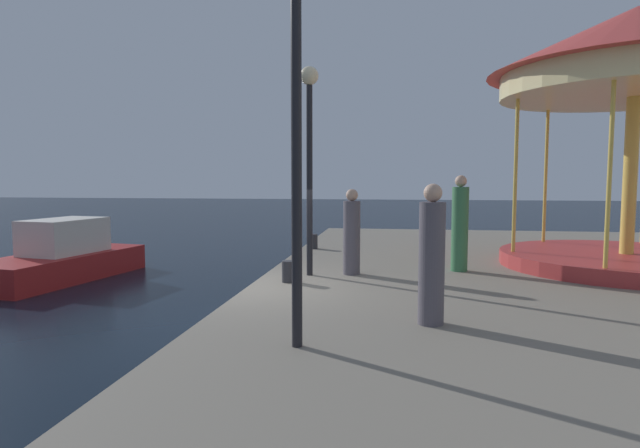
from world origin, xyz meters
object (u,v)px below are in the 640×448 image
(carousel, at_px, (635,75))
(bollard_south, at_px, (288,271))
(person_near_carousel, at_px, (432,259))
(person_mid_promenade, at_px, (352,235))
(person_by_the_water, at_px, (460,226))
(bollard_north, at_px, (313,241))
(lamp_post_mid_promenade, at_px, (296,68))
(lamp_post_far_end, at_px, (309,133))
(motorboat_red, at_px, (62,258))

(carousel, distance_m, bollard_south, 8.34)
(carousel, height_order, person_near_carousel, carousel)
(person_mid_promenade, xyz_separation_m, person_by_the_water, (2.18, 0.70, 0.14))
(bollard_south, bearing_deg, carousel, 20.98)
(bollard_north, distance_m, person_mid_promenade, 3.99)
(carousel, relative_size, lamp_post_mid_promenade, 1.30)
(lamp_post_mid_promenade, height_order, person_mid_promenade, lamp_post_mid_promenade)
(lamp_post_far_end, relative_size, bollard_south, 10.19)
(lamp_post_far_end, bearing_deg, bollard_north, 98.07)
(motorboat_red, height_order, lamp_post_mid_promenade, lamp_post_mid_promenade)
(motorboat_red, distance_m, person_mid_promenade, 8.46)
(lamp_post_mid_promenade, relative_size, bollard_north, 11.50)
(motorboat_red, height_order, bollard_south, motorboat_red)
(person_near_carousel, bearing_deg, lamp_post_far_end, 123.76)
(carousel, xyz_separation_m, lamp_post_far_end, (-6.62, -1.88, -1.28))
(person_near_carousel, bearing_deg, carousel, 48.96)
(lamp_post_far_end, distance_m, bollard_south, 2.73)
(lamp_post_mid_promenade, xyz_separation_m, person_by_the_water, (2.41, 5.33, -2.18))
(bollard_north, xyz_separation_m, person_near_carousel, (2.72, -7.15, 0.67))
(carousel, height_order, lamp_post_far_end, carousel)
(motorboat_red, bearing_deg, bollard_north, 10.70)
(carousel, xyz_separation_m, bollard_north, (-7.18, 2.04, -3.88))
(lamp_post_far_end, relative_size, bollard_north, 10.19)
(person_by_the_water, bearing_deg, person_mid_promenade, -162.11)
(motorboat_red, distance_m, lamp_post_far_end, 8.27)
(lamp_post_far_end, distance_m, bollard_north, 4.74)
(person_near_carousel, xyz_separation_m, person_by_the_water, (0.84, 4.16, 0.07))
(motorboat_red, xyz_separation_m, bollard_north, (6.67, 1.26, 0.41))
(motorboat_red, bearing_deg, lamp_post_far_end, -20.20)
(lamp_post_far_end, relative_size, person_near_carousel, 2.20)
(carousel, xyz_separation_m, person_by_the_water, (-3.62, -0.96, -3.15))
(bollard_south, relative_size, person_near_carousel, 0.22)
(carousel, bearing_deg, person_mid_promenade, -163.99)
(motorboat_red, xyz_separation_m, person_mid_promenade, (8.04, -2.44, 1.01))
(lamp_post_mid_promenade, bearing_deg, motorboat_red, 137.90)
(bollard_south, bearing_deg, motorboat_red, 153.81)
(motorboat_red, height_order, lamp_post_far_end, lamp_post_far_end)
(person_near_carousel, relative_size, person_mid_promenade, 1.08)
(person_near_carousel, bearing_deg, bollard_north, 110.81)
(lamp_post_mid_promenade, bearing_deg, bollard_north, 97.86)
(bollard_north, bearing_deg, motorboat_red, -169.30)
(carousel, relative_size, person_by_the_water, 3.02)
(lamp_post_mid_promenade, distance_m, person_by_the_water, 6.24)
(motorboat_red, xyz_separation_m, person_near_carousel, (9.39, -5.90, 1.08))
(motorboat_red, xyz_separation_m, person_by_the_water, (10.22, -1.74, 1.15))
(carousel, xyz_separation_m, bollard_south, (-6.89, -2.64, -3.88))
(person_mid_promenade, height_order, person_by_the_water, person_by_the_water)
(bollard_south, distance_m, person_near_carousel, 3.54)
(bollard_north, bearing_deg, person_by_the_water, -40.12)
(carousel, distance_m, person_mid_promenade, 6.87)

